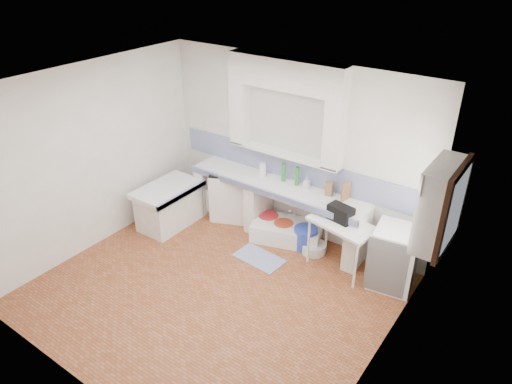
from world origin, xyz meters
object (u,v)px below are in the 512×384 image
Objects in this scene: fridge at (394,257)px; stove at (230,194)px; sink at (287,232)px; side_table at (340,246)px.

stove is at bearing 168.87° from fridge.
side_table reaches higher than sink.
sink is (1.18, -0.05, -0.29)m from stove.
fridge is at bearing -21.09° from sink.
stove is 0.90× the size of side_table.
sink is at bearing 168.43° from fridge.
sink is 1.23× the size of fridge.
fridge reaches higher than sink.
fridge is (2.94, -0.15, 0.02)m from stove.
fridge is (1.77, -0.10, 0.31)m from sink.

